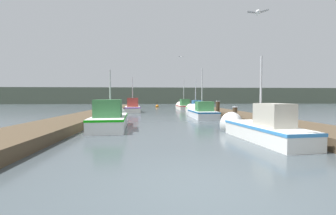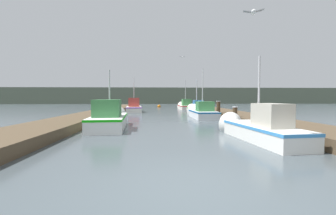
{
  "view_description": "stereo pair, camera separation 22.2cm",
  "coord_description": "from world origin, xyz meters",
  "px_view_note": "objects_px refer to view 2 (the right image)",
  "views": [
    {
      "loc": [
        -0.91,
        -4.11,
        1.66
      ],
      "look_at": [
        0.14,
        11.35,
        0.97
      ],
      "focal_mm": 24.0,
      "sensor_mm": 36.0,
      "label": 1
    },
    {
      "loc": [
        -0.69,
        -4.13,
        1.66
      ],
      "look_at": [
        0.14,
        11.35,
        0.97
      ],
      "focal_mm": 24.0,
      "sensor_mm": 36.0,
      "label": 2
    }
  ],
  "objects_px": {
    "mooring_piling_3": "(218,109)",
    "seagull_lead": "(182,57)",
    "mooring_piling_0": "(106,111)",
    "mooring_piling_1": "(235,115)",
    "seagull_1": "(254,12)",
    "fishing_boat_1": "(110,118)",
    "fishing_boat_2": "(201,112)",
    "mooring_piling_2": "(207,108)",
    "fishing_boat_3": "(196,110)",
    "channel_buoy": "(159,106)",
    "fishing_boat_4": "(134,108)",
    "fishing_boat_0": "(257,128)",
    "fishing_boat_5": "(185,106)"
  },
  "relations": [
    {
      "from": "fishing_boat_3",
      "to": "channel_buoy",
      "type": "distance_m",
      "value": 16.11
    },
    {
      "from": "seagull_1",
      "to": "fishing_boat_4",
      "type": "bearing_deg",
      "value": 123.43
    },
    {
      "from": "fishing_boat_2",
      "to": "seagull_lead",
      "type": "relative_size",
      "value": 9.05
    },
    {
      "from": "seagull_lead",
      "to": "seagull_1",
      "type": "height_order",
      "value": "seagull_lead"
    },
    {
      "from": "fishing_boat_1",
      "to": "mooring_piling_2",
      "type": "relative_size",
      "value": 4.56
    },
    {
      "from": "mooring_piling_1",
      "to": "seagull_lead",
      "type": "height_order",
      "value": "seagull_lead"
    },
    {
      "from": "mooring_piling_0",
      "to": "seagull_lead",
      "type": "bearing_deg",
      "value": 38.51
    },
    {
      "from": "seagull_lead",
      "to": "fishing_boat_3",
      "type": "bearing_deg",
      "value": -30.97
    },
    {
      "from": "fishing_boat_1",
      "to": "seagull_1",
      "type": "bearing_deg",
      "value": -55.47
    },
    {
      "from": "fishing_boat_0",
      "to": "fishing_boat_2",
      "type": "relative_size",
      "value": 1.02
    },
    {
      "from": "mooring_piling_0",
      "to": "mooring_piling_3",
      "type": "bearing_deg",
      "value": -1.26
    },
    {
      "from": "fishing_boat_0",
      "to": "fishing_boat_3",
      "type": "height_order",
      "value": "fishing_boat_3"
    },
    {
      "from": "mooring_piling_3",
      "to": "mooring_piling_0",
      "type": "bearing_deg",
      "value": 178.74
    },
    {
      "from": "seagull_lead",
      "to": "seagull_1",
      "type": "xyz_separation_m",
      "value": [
        -0.01,
        -17.15,
        -1.85
      ]
    },
    {
      "from": "fishing_boat_1",
      "to": "mooring_piling_2",
      "type": "bearing_deg",
      "value": 46.12
    },
    {
      "from": "fishing_boat_2",
      "to": "channel_buoy",
      "type": "relative_size",
      "value": 4.71
    },
    {
      "from": "mooring_piling_1",
      "to": "seagull_1",
      "type": "relative_size",
      "value": 1.94
    },
    {
      "from": "fishing_boat_2",
      "to": "seagull_lead",
      "type": "height_order",
      "value": "seagull_lead"
    },
    {
      "from": "mooring_piling_1",
      "to": "seagull_lead",
      "type": "distance_m",
      "value": 11.01
    },
    {
      "from": "mooring_piling_2",
      "to": "seagull_1",
      "type": "bearing_deg",
      "value": -98.58
    },
    {
      "from": "fishing_boat_4",
      "to": "fishing_boat_5",
      "type": "bearing_deg",
      "value": 34.37
    },
    {
      "from": "mooring_piling_1",
      "to": "seagull_1",
      "type": "xyz_separation_m",
      "value": [
        -2.3,
        -7.79,
        3.48
      ]
    },
    {
      "from": "fishing_boat_2",
      "to": "mooring_piling_0",
      "type": "distance_m",
      "value": 7.77
    },
    {
      "from": "mooring_piling_0",
      "to": "mooring_piling_1",
      "type": "bearing_deg",
      "value": -24.41
    },
    {
      "from": "mooring_piling_0",
      "to": "mooring_piling_3",
      "type": "xyz_separation_m",
      "value": [
        8.97,
        -0.2,
        0.1
      ]
    },
    {
      "from": "mooring_piling_0",
      "to": "seagull_lead",
      "type": "distance_m",
      "value": 10.01
    },
    {
      "from": "fishing_boat_3",
      "to": "seagull_lead",
      "type": "height_order",
      "value": "seagull_lead"
    },
    {
      "from": "fishing_boat_0",
      "to": "fishing_boat_4",
      "type": "relative_size",
      "value": 1.01
    },
    {
      "from": "seagull_1",
      "to": "mooring_piling_1",
      "type": "bearing_deg",
      "value": 92.32
    },
    {
      "from": "mooring_piling_0",
      "to": "mooring_piling_3",
      "type": "height_order",
      "value": "mooring_piling_3"
    },
    {
      "from": "fishing_boat_3",
      "to": "mooring_piling_2",
      "type": "distance_m",
      "value": 1.26
    },
    {
      "from": "fishing_boat_1",
      "to": "fishing_boat_0",
      "type": "bearing_deg",
      "value": -35.56
    },
    {
      "from": "mooring_piling_3",
      "to": "seagull_lead",
      "type": "distance_m",
      "value": 7.9
    },
    {
      "from": "fishing_boat_0",
      "to": "fishing_boat_1",
      "type": "distance_m",
      "value": 7.67
    },
    {
      "from": "fishing_boat_0",
      "to": "fishing_boat_2",
      "type": "height_order",
      "value": "fishing_boat_2"
    },
    {
      "from": "mooring_piling_2",
      "to": "fishing_boat_1",
      "type": "bearing_deg",
      "value": -129.33
    },
    {
      "from": "fishing_boat_4",
      "to": "fishing_boat_5",
      "type": "height_order",
      "value": "fishing_boat_5"
    },
    {
      "from": "fishing_boat_0",
      "to": "seagull_lead",
      "type": "distance_m",
      "value": 15.65
    },
    {
      "from": "fishing_boat_0",
      "to": "fishing_boat_5",
      "type": "xyz_separation_m",
      "value": [
        0.13,
        23.16,
        -0.01
      ]
    },
    {
      "from": "fishing_boat_4",
      "to": "channel_buoy",
      "type": "height_order",
      "value": "fishing_boat_4"
    },
    {
      "from": "fishing_boat_2",
      "to": "fishing_boat_4",
      "type": "bearing_deg",
      "value": 127.95
    },
    {
      "from": "fishing_boat_4",
      "to": "mooring_piling_0",
      "type": "relative_size",
      "value": 4.32
    },
    {
      "from": "fishing_boat_3",
      "to": "channel_buoy",
      "type": "bearing_deg",
      "value": 103.43
    },
    {
      "from": "fishing_boat_0",
      "to": "mooring_piling_0",
      "type": "height_order",
      "value": "fishing_boat_0"
    },
    {
      "from": "fishing_boat_3",
      "to": "seagull_1",
      "type": "relative_size",
      "value": 9.37
    },
    {
      "from": "fishing_boat_2",
      "to": "mooring_piling_0",
      "type": "relative_size",
      "value": 4.27
    },
    {
      "from": "fishing_boat_3",
      "to": "mooring_piling_3",
      "type": "relative_size",
      "value": 3.77
    },
    {
      "from": "fishing_boat_5",
      "to": "mooring_piling_0",
      "type": "xyz_separation_m",
      "value": [
        -8.09,
        -13.84,
        0.16
      ]
    },
    {
      "from": "fishing_boat_5",
      "to": "mooring_piling_0",
      "type": "distance_m",
      "value": 16.03
    },
    {
      "from": "fishing_boat_1",
      "to": "mooring_piling_0",
      "type": "bearing_deg",
      "value": 99.88
    }
  ]
}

